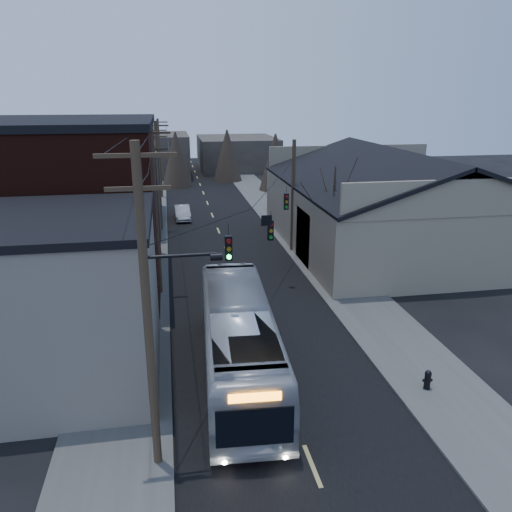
% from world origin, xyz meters
% --- Properties ---
extents(road_surface, '(9.00, 110.00, 0.02)m').
position_xyz_m(road_surface, '(0.00, 30.00, 0.01)').
color(road_surface, black).
rests_on(road_surface, ground).
extents(sidewalk_left, '(4.00, 110.00, 0.12)m').
position_xyz_m(sidewalk_left, '(-6.50, 30.00, 0.06)').
color(sidewalk_left, '#474744').
rests_on(sidewalk_left, ground).
extents(sidewalk_right, '(4.00, 110.00, 0.12)m').
position_xyz_m(sidewalk_right, '(6.50, 30.00, 0.06)').
color(sidewalk_right, '#474744').
rests_on(sidewalk_right, ground).
extents(building_clapboard, '(8.00, 8.00, 7.00)m').
position_xyz_m(building_clapboard, '(-9.00, 9.00, 3.50)').
color(building_clapboard, '#6B6359').
rests_on(building_clapboard, ground).
extents(building_brick, '(10.00, 12.00, 10.00)m').
position_xyz_m(building_brick, '(-10.00, 20.00, 5.00)').
color(building_brick, black).
rests_on(building_brick, ground).
extents(building_left_far, '(9.00, 14.00, 7.00)m').
position_xyz_m(building_left_far, '(-9.50, 36.00, 3.50)').
color(building_left_far, '#352F2B').
rests_on(building_left_far, ground).
extents(warehouse, '(16.16, 20.60, 7.73)m').
position_xyz_m(warehouse, '(13.00, 25.00, 2.70)').
color(warehouse, gray).
rests_on(warehouse, ground).
extents(building_far_left, '(10.00, 12.00, 6.00)m').
position_xyz_m(building_far_left, '(-6.00, 65.00, 3.00)').
color(building_far_left, '#352F2B').
rests_on(building_far_left, ground).
extents(building_far_right, '(12.00, 14.00, 5.00)m').
position_xyz_m(building_far_right, '(7.00, 70.00, 2.50)').
color(building_far_right, '#352F2B').
rests_on(building_far_right, ground).
extents(bare_tree, '(0.40, 0.40, 7.20)m').
position_xyz_m(bare_tree, '(6.50, 20.00, 3.60)').
color(bare_tree, black).
rests_on(bare_tree, ground).
extents(utility_lines, '(11.24, 45.28, 10.50)m').
position_xyz_m(utility_lines, '(-3.11, 24.14, 4.95)').
color(utility_lines, '#382B1E').
rests_on(utility_lines, ground).
extents(bus, '(3.55, 12.37, 3.40)m').
position_xyz_m(bus, '(-1.57, 8.04, 1.70)').
color(bus, '#A3A7AF').
rests_on(bus, ground).
extents(parked_car, '(1.56, 4.12, 1.34)m').
position_xyz_m(parked_car, '(-3.00, 36.84, 0.67)').
color(parked_car, '#B2B3BA').
rests_on(parked_car, ground).
extents(fire_hydrant, '(0.39, 0.28, 0.83)m').
position_xyz_m(fire_hydrant, '(5.85, 5.39, 0.56)').
color(fire_hydrant, black).
rests_on(fire_hydrant, sidewalk_right).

